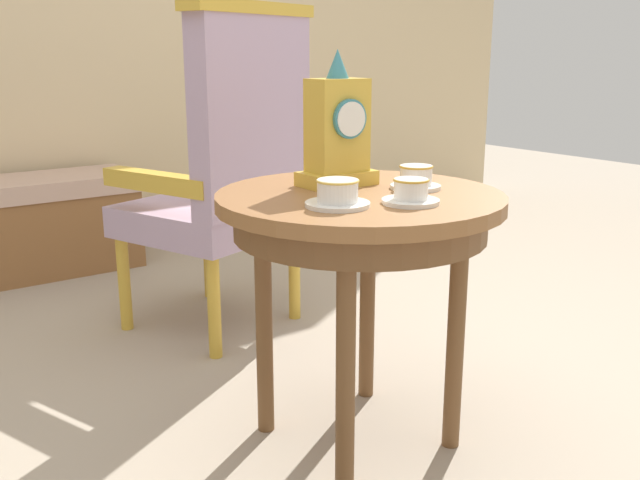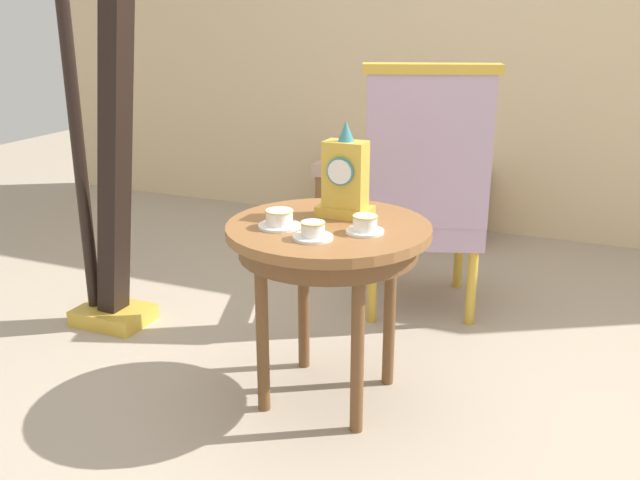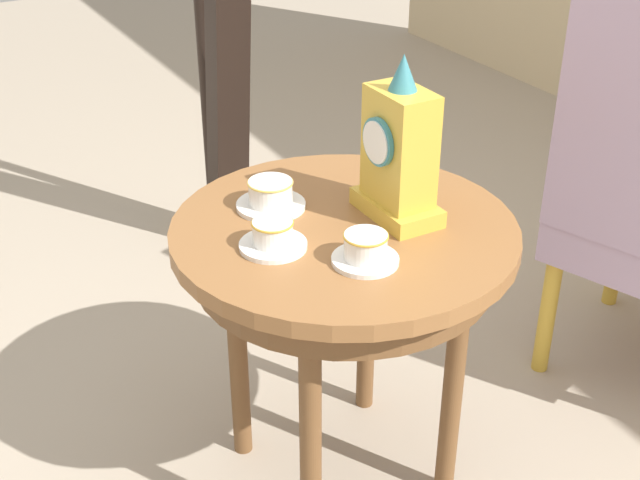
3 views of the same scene
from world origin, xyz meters
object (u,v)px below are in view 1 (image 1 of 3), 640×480
at_px(window_bench, 23,227).
at_px(teacup_center, 416,178).
at_px(teacup_right, 411,193).
at_px(mantel_clock, 338,132).
at_px(side_table, 359,225).
at_px(armchair, 228,169).
at_px(teacup_left, 338,194).

bearing_deg(window_bench, teacup_center, -76.77).
xyz_separation_m(teacup_right, mantel_clock, (0.00, 0.28, 0.11)).
relative_size(side_table, armchair, 0.61).
xyz_separation_m(armchair, window_bench, (-0.44, 1.14, -0.37)).
height_order(teacup_left, mantel_clock, mantel_clock).
relative_size(teacup_left, armchair, 0.13).
xyz_separation_m(side_table, teacup_left, (-0.14, -0.09, 0.11)).
relative_size(teacup_left, mantel_clock, 0.43).
relative_size(teacup_left, teacup_right, 1.11).
distance_m(teacup_center, window_bench, 2.14).
bearing_deg(window_bench, armchair, -68.88).
bearing_deg(teacup_center, teacup_right, -136.54).
height_order(teacup_right, window_bench, teacup_right).
relative_size(side_table, teacup_left, 4.85).
distance_m(side_table, teacup_left, 0.20).
xyz_separation_m(side_table, mantel_clock, (0.02, 0.11, 0.21)).
bearing_deg(teacup_center, window_bench, 103.23).
relative_size(mantel_clock, armchair, 0.29).
height_order(teacup_center, mantel_clock, mantel_clock).
xyz_separation_m(teacup_center, mantel_clock, (-0.13, 0.15, 0.11)).
bearing_deg(teacup_center, teacup_left, -169.21).
xyz_separation_m(teacup_right, window_bench, (-0.35, 2.16, -0.46)).
height_order(side_table, armchair, armchair).
distance_m(teacup_left, teacup_right, 0.17).
bearing_deg(armchair, side_table, -96.98).
bearing_deg(armchair, teacup_left, -104.36).
bearing_deg(armchair, teacup_center, -87.50).
bearing_deg(teacup_left, window_bench, 95.34).
xyz_separation_m(teacup_left, mantel_clock, (0.15, 0.21, 0.11)).
bearing_deg(armchair, teacup_right, -95.13).
distance_m(teacup_right, mantel_clock, 0.30).
relative_size(armchair, window_bench, 1.12).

